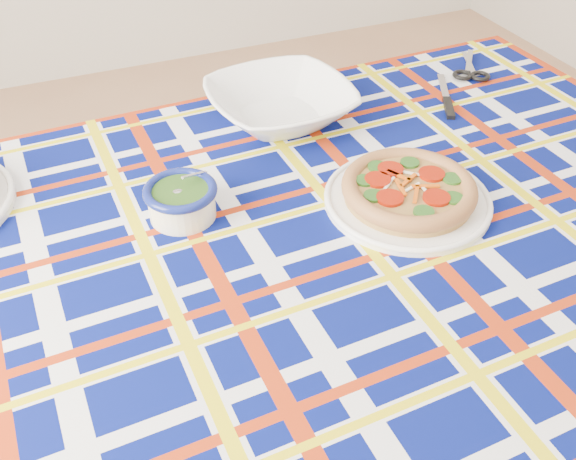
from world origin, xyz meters
name	(u,v)px	position (x,y,z in m)	size (l,w,h in m)	color
floor	(305,336)	(0.00, 0.00, 0.00)	(4.00, 4.00, 0.00)	#A87957
dining_table	(301,267)	(-0.20, -0.40, 0.69)	(1.65, 1.06, 0.76)	brown
tablecloth	(301,256)	(-0.20, -0.40, 0.71)	(1.65, 1.04, 0.11)	#050E58
main_focaccia_plate	(409,189)	(0.00, -0.40, 0.79)	(0.30, 0.30, 0.06)	#A27539
pesto_bowl	(181,198)	(-0.37, -0.28, 0.80)	(0.12, 0.12, 0.07)	#1C3B10
serving_bowl	(281,104)	(-0.09, -0.04, 0.80)	(0.29, 0.29, 0.07)	white
table_knife	(444,87)	(0.30, -0.06, 0.77)	(0.22, 0.02, 0.01)	silver
kitchen_scissors	(469,62)	(0.43, 0.02, 0.77)	(0.19, 0.09, 0.02)	silver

